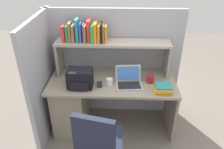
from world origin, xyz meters
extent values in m
plane|color=slate|center=(0.00, 0.00, 0.00)|extent=(8.00, 8.00, 0.00)
cube|color=gray|center=(0.00, 0.00, 0.71)|extent=(1.60, 0.70, 0.03)
cube|color=gray|center=(-0.55, 0.00, 0.35)|extent=(0.40, 0.64, 0.70)
cube|color=gray|center=(0.78, 0.00, 0.35)|extent=(0.03, 0.64, 0.70)
cube|color=#9E9EA8|center=(0.00, 0.38, 0.78)|extent=(1.84, 0.05, 1.55)
cube|color=#9E9EA8|center=(-0.85, -0.05, 0.78)|extent=(0.05, 1.06, 1.55)
cube|color=gray|center=(-0.70, 0.20, 0.94)|extent=(0.03, 0.28, 0.42)
cube|color=gray|center=(0.70, 0.20, 0.94)|extent=(0.03, 0.28, 0.42)
cube|color=#AAA093|center=(0.00, 0.20, 1.17)|extent=(1.44, 0.28, 0.03)
cube|color=red|center=(-0.60, 0.21, 1.28)|extent=(0.03, 0.16, 0.20)
cube|color=green|center=(-0.56, 0.21, 1.28)|extent=(0.02, 0.13, 0.20)
cube|color=olive|center=(-0.52, 0.20, 1.30)|extent=(0.03, 0.16, 0.24)
cube|color=olive|center=(-0.48, 0.19, 1.29)|extent=(0.03, 0.17, 0.22)
cube|color=teal|center=(-0.43, 0.21, 1.32)|extent=(0.04, 0.14, 0.28)
cube|color=blue|center=(-0.39, 0.20, 1.30)|extent=(0.02, 0.16, 0.24)
cube|color=olive|center=(-0.36, 0.21, 1.29)|extent=(0.02, 0.13, 0.22)
cube|color=olive|center=(-0.33, 0.19, 1.29)|extent=(0.02, 0.17, 0.21)
cube|color=red|center=(-0.29, 0.21, 1.31)|extent=(0.04, 0.16, 0.27)
cube|color=green|center=(-0.25, 0.19, 1.29)|extent=(0.03, 0.17, 0.22)
cube|color=orange|center=(-0.21, 0.19, 1.30)|extent=(0.03, 0.16, 0.24)
cube|color=orange|center=(-0.17, 0.20, 1.28)|extent=(0.03, 0.14, 0.20)
cube|color=black|center=(-0.14, 0.20, 1.30)|extent=(0.02, 0.16, 0.23)
cube|color=olive|center=(-0.11, 0.20, 1.29)|extent=(0.02, 0.15, 0.21)
cube|color=orange|center=(-0.08, 0.19, 1.28)|extent=(0.03, 0.13, 0.21)
cube|color=#B7BABF|center=(0.21, -0.12, 0.74)|extent=(0.33, 0.25, 0.02)
cube|color=black|center=(0.21, -0.13, 0.75)|extent=(0.29, 0.20, 0.00)
cube|color=#B7BABF|center=(0.20, 0.00, 0.85)|extent=(0.32, 0.10, 0.20)
cube|color=#3F72CC|center=(0.20, -0.01, 0.85)|extent=(0.28, 0.08, 0.16)
cube|color=black|center=(-0.38, -0.14, 0.84)|extent=(0.30, 0.20, 0.23)
cube|color=black|center=(-0.38, -0.25, 0.79)|extent=(0.22, 0.04, 0.10)
cube|color=#262628|center=(-0.15, -0.12, 0.75)|extent=(0.07, 0.11, 0.03)
cylinder|color=white|center=(-0.03, -0.10, 0.77)|extent=(0.08, 0.08, 0.09)
cylinder|color=maroon|center=(0.47, -0.01, 0.78)|extent=(0.10, 0.10, 0.11)
cube|color=yellow|center=(0.60, -0.20, 0.74)|extent=(0.21, 0.16, 0.02)
cube|color=orange|center=(0.60, -0.21, 0.77)|extent=(0.19, 0.19, 0.03)
cube|color=teal|center=(0.61, -0.20, 0.80)|extent=(0.18, 0.16, 0.02)
cube|color=#1E2338|center=(-0.08, -0.76, 0.45)|extent=(0.44, 0.44, 0.08)
cube|color=#1E2338|center=(-0.13, -0.95, 0.71)|extent=(0.40, 0.15, 0.44)
camera|label=1|loc=(0.09, -2.42, 2.20)|focal=35.87mm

